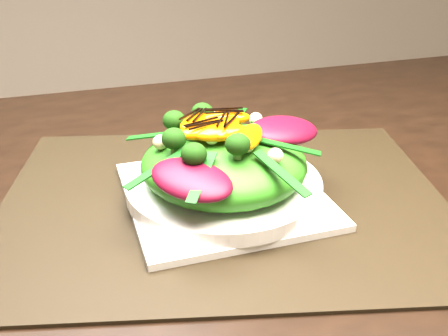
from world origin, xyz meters
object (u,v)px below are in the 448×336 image
object	(u,v)px
dining_table	(356,179)
salad_bowl	(224,185)
plate_base	(224,195)
lettuce_mound	(224,163)
placemat	(224,200)
orange_segment	(205,127)

from	to	relation	value
dining_table	salad_bowl	world-z (taller)	dining_table
plate_base	lettuce_mound	size ratio (longest dim) A/B	1.17
placemat	plate_base	world-z (taller)	plate_base
salad_bowl	lettuce_mound	world-z (taller)	lettuce_mound
salad_bowl	lettuce_mound	distance (m)	0.03
lettuce_mound	orange_segment	world-z (taller)	orange_segment
salad_bowl	plate_base	bearing A→B (deg)	-26.57
placemat	salad_bowl	world-z (taller)	salad_bowl
plate_base	salad_bowl	size ratio (longest dim) A/B	0.98
placemat	salad_bowl	distance (m)	0.02
plate_base	salad_bowl	xyz separation A→B (m)	(-0.00, 0.00, 0.01)
plate_base	salad_bowl	bearing A→B (deg)	153.43
lettuce_mound	salad_bowl	bearing A→B (deg)	180.00
dining_table	plate_base	size ratio (longest dim) A/B	7.00
placemat	lettuce_mound	world-z (taller)	lettuce_mound
plate_base	orange_segment	size ratio (longest dim) A/B	3.61
salad_bowl	orange_segment	xyz separation A→B (m)	(-0.02, 0.02, 0.07)
dining_table	placemat	distance (m)	0.21
salad_bowl	dining_table	bearing A→B (deg)	9.53
dining_table	orange_segment	world-z (taller)	dining_table
placemat	lettuce_mound	xyz separation A→B (m)	(0.00, 0.00, 0.05)
lettuce_mound	plate_base	bearing A→B (deg)	-90.00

